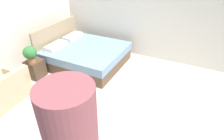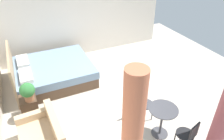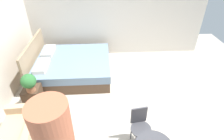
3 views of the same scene
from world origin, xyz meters
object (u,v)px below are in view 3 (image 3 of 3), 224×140
at_px(bed, 71,66).
at_px(potted_plant, 29,82).
at_px(couch, 22,136).
at_px(cafe_chair_near_window, 140,123).
at_px(nightstand, 33,96).

bearing_deg(bed, potted_plant, 151.38).
height_order(couch, cafe_chair_near_window, cafe_chair_near_window).
distance_m(couch, potted_plant, 1.20).
relative_size(nightstand, cafe_chair_near_window, 0.60).
relative_size(bed, nightstand, 4.37).
xyz_separation_m(nightstand, potted_plant, (-0.10, -0.05, 0.52)).
xyz_separation_m(couch, nightstand, (1.18, 0.14, -0.02)).
xyz_separation_m(bed, couch, (-2.46, 0.66, -0.03)).
distance_m(bed, cafe_chair_near_window, 3.00).
bearing_deg(bed, couch, 164.97).
bearing_deg(potted_plant, nightstand, 25.25).
xyz_separation_m(bed, potted_plant, (-1.37, 0.75, 0.47)).
relative_size(couch, nightstand, 2.43).
bearing_deg(bed, cafe_chair_near_window, -146.33).
bearing_deg(couch, bed, -15.03).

